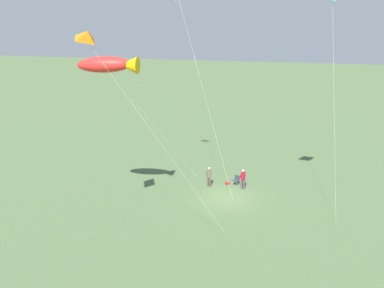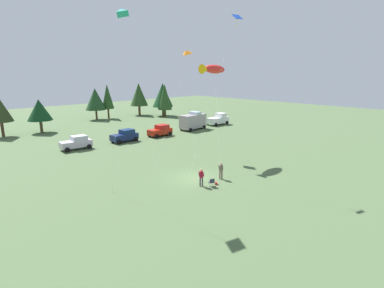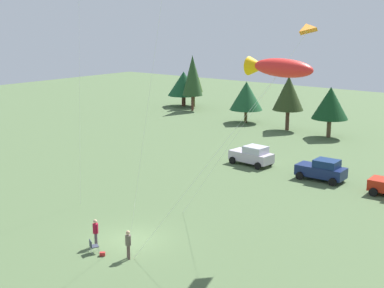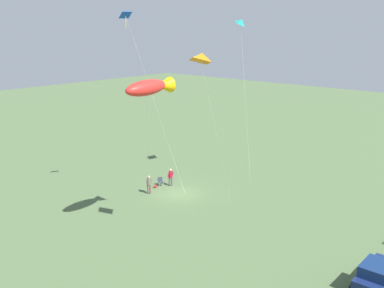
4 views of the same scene
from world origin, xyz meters
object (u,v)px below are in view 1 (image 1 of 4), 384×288
Objects in this scene: person_kite_flyer at (209,175)px; person_spectator at (243,178)px; folding_chair at (236,179)px; kite_large_fish at (110,65)px; kite_delta_orange at (88,36)px; backpack_on_grass at (227,183)px.

person_kite_flyer and person_spectator have the same top height.
person_kite_flyer is at bearing -44.15° from folding_chair.
person_kite_flyer is 0.15× the size of kite_large_fish.
kite_delta_orange is (5.25, 10.77, 12.08)m from person_kite_flyer.
folding_chair is at bearing 137.70° from person_kite_flyer.
person_kite_flyer reaches higher than backpack_on_grass.
folding_chair is at bearing -122.92° from kite_delta_orange.
folding_chair reaches higher than backpack_on_grass.
person_kite_flyer is 1.88m from backpack_on_grass.
kite_delta_orange is at bearing 2.56° from person_kite_flyer.
kite_delta_orange reaches higher than folding_chair.
folding_chair is at bearing -137.14° from kite_large_fish.
kite_large_fish is 0.85× the size of kite_delta_orange.
kite_delta_orange reaches higher than kite_large_fish.
person_kite_flyer is 13.20m from kite_large_fish.
person_spectator is at bearing -126.90° from kite_delta_orange.
kite_delta_orange reaches higher than person_spectator.
backpack_on_grass is (1.34, -0.71, -0.91)m from person_spectator.
kite_delta_orange is at bearing 95.81° from kite_large_fish.
person_kite_flyer is 5.44× the size of backpack_on_grass.
kite_delta_orange is (8.08, 10.76, 12.08)m from person_spectator.
kite_large_fish reaches higher than person_spectator.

